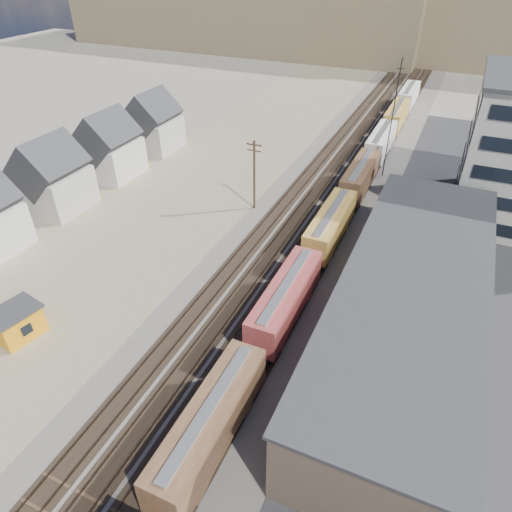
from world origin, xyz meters
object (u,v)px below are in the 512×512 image
at_px(parked_car_blue, 498,213).
at_px(utility_pole_north, 254,174).
at_px(freight_train, 346,198).
at_px(maintenance_shed, 17,323).

bearing_deg(parked_car_blue, utility_pole_north, 145.95).
relative_size(freight_train, maintenance_shed, 23.91).
bearing_deg(maintenance_shed, parked_car_blue, 45.99).
xyz_separation_m(freight_train, utility_pole_north, (-12.30, -2.93, 2.50)).
xyz_separation_m(maintenance_shed, parked_car_blue, (41.63, 43.09, -0.81)).
height_order(freight_train, maintenance_shed, freight_train).
xyz_separation_m(utility_pole_north, parked_car_blue, (31.48, 10.82, -4.45)).
distance_m(freight_train, utility_pole_north, 12.89).
relative_size(utility_pole_north, parked_car_blue, 1.63).
bearing_deg(utility_pole_north, parked_car_blue, 18.98).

